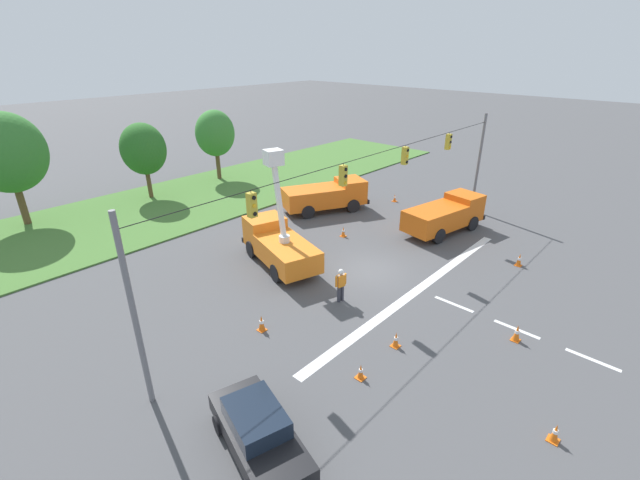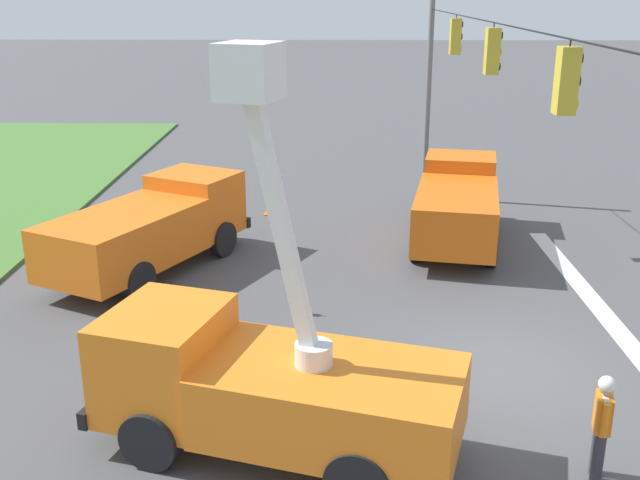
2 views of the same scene
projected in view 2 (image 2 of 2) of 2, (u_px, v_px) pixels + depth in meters
The scene contains 8 objects.
ground_plane at pixel (497, 368), 15.09m from camera, with size 200.00×200.00×0.00m, color #4C4C4F.
signal_gantry at pixel (517, 144), 13.62m from camera, with size 26.20×0.33×7.20m.
utility_truck_bucket_lift at pixel (265, 377), 12.06m from camera, with size 3.90×6.38×6.57m.
utility_truck_support_near at pixel (457, 204), 22.15m from camera, with size 6.47×3.35×2.27m.
utility_truck_support_far at pixel (152, 226), 20.05m from camera, with size 6.71×4.92×2.25m.
road_worker at pixel (602, 421), 11.43m from camera, with size 0.64×0.33×1.77m.
traffic_cone_foreground_left at pixel (300, 300), 17.52m from camera, with size 0.36×0.36×0.69m.
traffic_cone_lane_edge_b at pixel (269, 206), 25.27m from camera, with size 0.36×0.36×0.61m.
Camera 2 is at (-13.52, 3.37, 7.29)m, focal length 42.00 mm.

